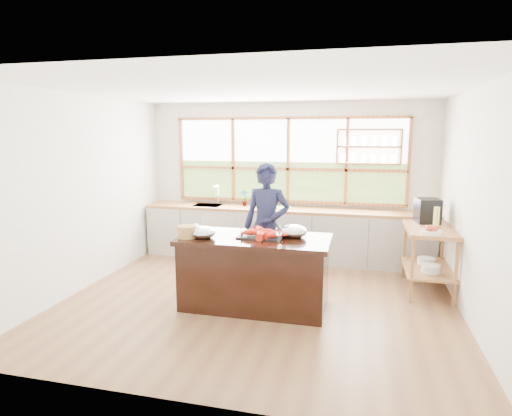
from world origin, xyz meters
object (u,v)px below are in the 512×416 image
(espresso_machine, at_px, (427,211))
(wicker_basket, at_px, (187,232))
(cook, at_px, (267,227))
(island, at_px, (255,272))

(espresso_machine, xyz_separation_m, wicker_basket, (-3.00, -1.66, -0.10))
(cook, bearing_deg, island, -87.49)
(island, bearing_deg, wicker_basket, -164.95)
(espresso_machine, bearing_deg, island, -156.31)
(island, xyz_separation_m, wicker_basket, (-0.81, -0.22, 0.52))
(cook, relative_size, espresso_machine, 5.09)
(cook, xyz_separation_m, wicker_basket, (-0.80, -0.92, 0.09))
(wicker_basket, bearing_deg, espresso_machine, 28.95)
(island, distance_m, cook, 0.82)
(espresso_machine, height_order, wicker_basket, espresso_machine)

